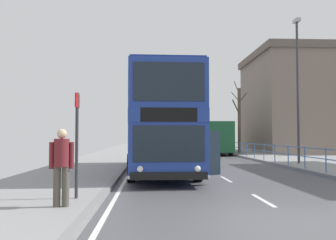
# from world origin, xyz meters

# --- Properties ---
(ground) EXTENTS (15.80, 140.00, 0.20)m
(ground) POSITION_xyz_m (-0.72, -0.00, 0.04)
(ground) COLOR #4C4C51
(double_decker_bus_main) EXTENTS (3.47, 10.72, 4.33)m
(double_decker_bus_main) POSITION_xyz_m (-2.52, 9.75, 2.27)
(double_decker_bus_main) COLOR navy
(double_decker_bus_main) RESTS_ON ground
(background_bus_far_lane) EXTENTS (2.80, 10.24, 2.94)m
(background_bus_far_lane) POSITION_xyz_m (2.92, 28.23, 1.62)
(background_bus_far_lane) COLOR #19512D
(background_bus_far_lane) RESTS_ON ground
(pedestrian_railing_far_kerb) EXTENTS (0.05, 25.93, 1.06)m
(pedestrian_railing_far_kerb) POSITION_xyz_m (4.45, 12.55, 0.85)
(pedestrian_railing_far_kerb) COLOR #386BA8
(pedestrian_railing_far_kerb) RESTS_ON ground
(pedestrian_companion) EXTENTS (0.55, 0.37, 1.72)m
(pedestrian_companion) POSITION_xyz_m (-4.96, 1.18, 1.11)
(pedestrian_companion) COLOR #4C473D
(pedestrian_companion) RESTS_ON ground
(bus_stop_sign_near) EXTENTS (0.08, 0.44, 2.66)m
(bus_stop_sign_near) POSITION_xyz_m (-4.85, 2.30, 1.78)
(bus_stop_sign_near) COLOR #2D2D33
(bus_stop_sign_near) RESTS_ON ground
(street_lamp_far_side) EXTENTS (0.28, 0.60, 8.46)m
(street_lamp_far_side) POSITION_xyz_m (5.60, 13.97, 4.99)
(street_lamp_far_side) COLOR #38383D
(street_lamp_far_side) RESTS_ON ground
(bare_tree_far_00) EXTENTS (1.29, 2.38, 6.79)m
(bare_tree_far_00) POSITION_xyz_m (5.19, 26.60, 3.33)
(bare_tree_far_00) COLOR brown
(bare_tree_far_00) RESTS_ON ground
(background_building_00) EXTENTS (13.12, 11.64, 10.25)m
(background_building_00) POSITION_xyz_m (13.95, 30.30, 5.15)
(background_building_00) COLOR slate
(background_building_00) RESTS_ON ground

